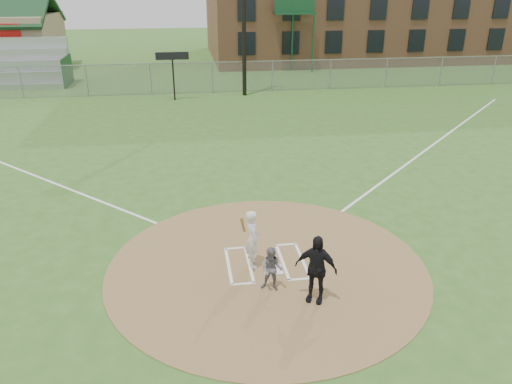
{
  "coord_description": "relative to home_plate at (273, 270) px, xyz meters",
  "views": [
    {
      "loc": [
        -1.91,
        -11.19,
        7.02
      ],
      "look_at": [
        0.0,
        2.0,
        1.3
      ],
      "focal_mm": 35.0,
      "sensor_mm": 36.0,
      "label": 1
    }
  ],
  "objects": [
    {
      "name": "catcher",
      "position": [
        -0.19,
        -0.84,
        0.55
      ],
      "size": [
        0.67,
        0.61,
        1.13
      ],
      "primitive_type": "imported",
      "rotation": [
        0.0,
        0.0,
        -0.39
      ],
      "color": "slate",
      "rests_on": "dirt_circle"
    },
    {
      "name": "home_plate",
      "position": [
        0.0,
        0.0,
        0.0
      ],
      "size": [
        0.52,
        0.52,
        0.03
      ],
      "primitive_type": "cube",
      "rotation": [
        0.0,
        0.0,
        -0.06
      ],
      "color": "silver",
      "rests_on": "dirt_circle"
    },
    {
      "name": "foul_line_first",
      "position": [
        8.87,
        9.23,
        -0.03
      ],
      "size": [
        17.04,
        17.04,
        0.01
      ],
      "primitive_type": "cube",
      "rotation": [
        0.0,
        0.0,
        -0.79
      ],
      "color": "white",
      "rests_on": "ground"
    },
    {
      "name": "batters_boxes",
      "position": [
        -0.13,
        0.38,
        -0.01
      ],
      "size": [
        2.08,
        1.88,
        0.01
      ],
      "color": "white",
      "rests_on": "dirt_circle"
    },
    {
      "name": "batter_at_plate",
      "position": [
        -0.5,
        0.33,
        0.78
      ],
      "size": [
        0.6,
        0.99,
        1.78
      ],
      "color": "silver",
      "rests_on": "dirt_circle"
    },
    {
      "name": "ground",
      "position": [
        -0.13,
        0.23,
        -0.04
      ],
      "size": [
        140.0,
        140.0,
        0.0
      ],
      "primitive_type": "plane",
      "color": "#335F20",
      "rests_on": "ground"
    },
    {
      "name": "dirt_circle",
      "position": [
        -0.13,
        0.23,
        -0.03
      ],
      "size": [
        8.4,
        8.4,
        0.02
      ],
      "primitive_type": "cylinder",
      "color": "olive",
      "rests_on": "ground"
    },
    {
      "name": "umpire",
      "position": [
        0.74,
        -1.4,
        0.83
      ],
      "size": [
        1.07,
        0.84,
        1.7
      ],
      "primitive_type": "imported",
      "rotation": [
        0.0,
        0.0,
        -0.49
      ],
      "color": "black",
      "rests_on": "dirt_circle"
    },
    {
      "name": "foul_line_third",
      "position": [
        -9.13,
        9.23,
        -0.03
      ],
      "size": [
        17.04,
        17.04,
        0.01
      ],
      "primitive_type": "cube",
      "rotation": [
        0.0,
        0.0,
        0.79
      ],
      "color": "white",
      "rests_on": "ground"
    },
    {
      "name": "bleachers",
      "position": [
        -13.13,
        26.43,
        1.55
      ],
      "size": [
        6.08,
        3.2,
        3.2
      ],
      "color": "#B7BABF",
      "rests_on": "ground"
    },
    {
      "name": "outfield_fence",
      "position": [
        -0.13,
        22.23,
        0.98
      ],
      "size": [
        56.08,
        0.08,
        2.03
      ],
      "color": "slate",
      "rests_on": "ground"
    },
    {
      "name": "scoreboard_sign",
      "position": [
        -2.63,
        20.43,
        2.35
      ],
      "size": [
        2.0,
        0.1,
        2.93
      ],
      "color": "black",
      "rests_on": "ground"
    }
  ]
}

